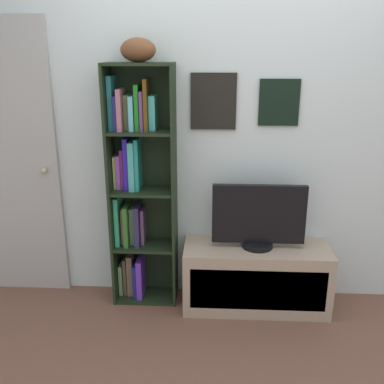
{
  "coord_description": "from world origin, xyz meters",
  "views": [
    {
      "loc": [
        -0.12,
        -2.03,
        1.86
      ],
      "look_at": [
        -0.27,
        0.85,
        0.91
      ],
      "focal_mm": 40.92,
      "sensor_mm": 36.0,
      "label": 1
    }
  ],
  "objects_px": {
    "football": "(138,50)",
    "television": "(259,218)",
    "door": "(5,163)",
    "bookshelf": "(137,188)",
    "tv_stand": "(256,277)"
  },
  "relations": [
    {
      "from": "football",
      "to": "television",
      "type": "distance_m",
      "value": 1.41
    },
    {
      "from": "tv_stand",
      "to": "television",
      "type": "xyz_separation_m",
      "value": [
        0.0,
        0.0,
        0.47
      ]
    },
    {
      "from": "door",
      "to": "football",
      "type": "bearing_deg",
      "value": -5.83
    },
    {
      "from": "football",
      "to": "tv_stand",
      "type": "xyz_separation_m",
      "value": [
        0.84,
        -0.07,
        -1.61
      ]
    },
    {
      "from": "bookshelf",
      "to": "television",
      "type": "distance_m",
      "value": 0.91
    },
    {
      "from": "bookshelf",
      "to": "tv_stand",
      "type": "distance_m",
      "value": 1.1
    },
    {
      "from": "bookshelf",
      "to": "football",
      "type": "bearing_deg",
      "value": -32.39
    },
    {
      "from": "tv_stand",
      "to": "television",
      "type": "distance_m",
      "value": 0.47
    },
    {
      "from": "bookshelf",
      "to": "tv_stand",
      "type": "xyz_separation_m",
      "value": [
        0.88,
        -0.1,
        -0.65
      ]
    },
    {
      "from": "football",
      "to": "television",
      "type": "relative_size",
      "value": 0.38
    },
    {
      "from": "television",
      "to": "door",
      "type": "relative_size",
      "value": 0.32
    },
    {
      "from": "football",
      "to": "television",
      "type": "bearing_deg",
      "value": -4.9
    },
    {
      "from": "television",
      "to": "bookshelf",
      "type": "bearing_deg",
      "value": 173.41
    },
    {
      "from": "tv_stand",
      "to": "door",
      "type": "distance_m",
      "value": 2.06
    },
    {
      "from": "bookshelf",
      "to": "television",
      "type": "height_order",
      "value": "bookshelf"
    }
  ]
}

